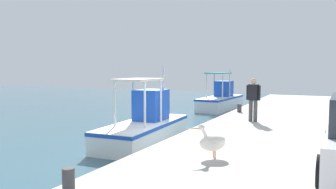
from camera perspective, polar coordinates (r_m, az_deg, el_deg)
The scene contains 6 objects.
fishing_boat_second at distance 12.90m, azimuth -4.02°, elevation -5.45°, with size 5.35×2.15×3.07m.
fishing_boat_third at distance 23.94m, azimuth 9.37°, elevation -0.88°, with size 5.74×2.00×2.95m.
pelican at distance 7.75m, azimuth 7.92°, elevation -8.21°, with size 0.75×0.88×0.82m.
fisherman_standing at distance 13.33m, azimuth 14.89°, elevation -0.59°, with size 0.31×0.58×1.74m.
mooring_bollard_nearest at distance 5.81m, azimuth -17.22°, elevation -14.49°, with size 0.21×0.21×0.45m, color #333338.
mooring_bollard_second at distance 16.24m, azimuth 12.55°, elevation -2.35°, with size 0.22×0.22×0.40m, color #333338.
Camera 1 is at (-10.11, -4.26, 2.89)m, focal length 34.37 mm.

